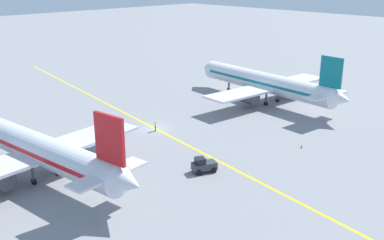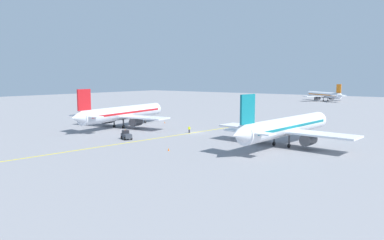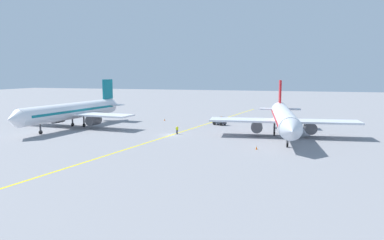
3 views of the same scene
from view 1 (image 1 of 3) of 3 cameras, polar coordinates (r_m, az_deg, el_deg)
ground_plane at (r=71.17m, az=-4.78°, el=-1.06°), size 400.00×400.00×0.00m
apron_yellow_centreline at (r=71.17m, az=-4.78°, el=-1.06°), size 16.38×118.98×0.01m
airplane_at_gate at (r=56.49m, az=-19.28°, el=-3.37°), size 28.44×35.52×10.60m
airplane_adjacent_stand at (r=85.26m, az=9.43°, el=4.65°), size 28.32×35.54×10.60m
baggage_tug_dark at (r=55.64m, az=1.47°, el=-5.75°), size 3.35×2.64×2.11m
ground_crew_worker at (r=69.67m, az=-4.68°, el=-0.70°), size 0.42×0.46×1.68m
traffic_cone_near_nose at (r=64.95m, az=13.75°, el=-3.25°), size 0.32×0.32×0.55m
traffic_cone_mid_apron at (r=70.42m, az=-21.20°, el=-2.28°), size 0.32×0.32×0.55m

